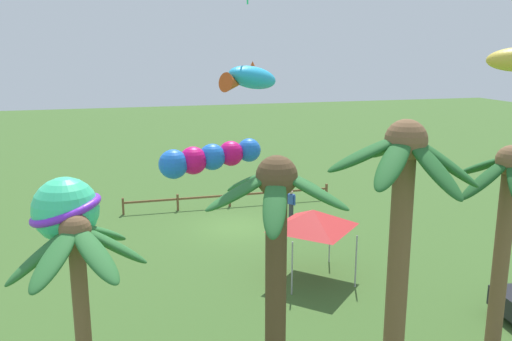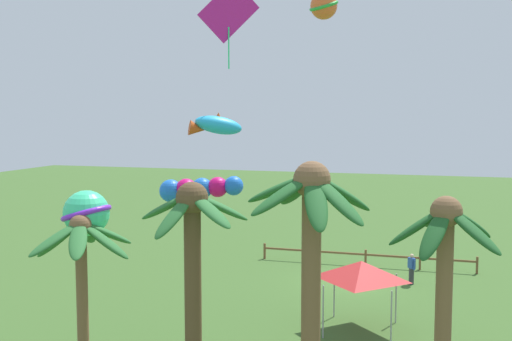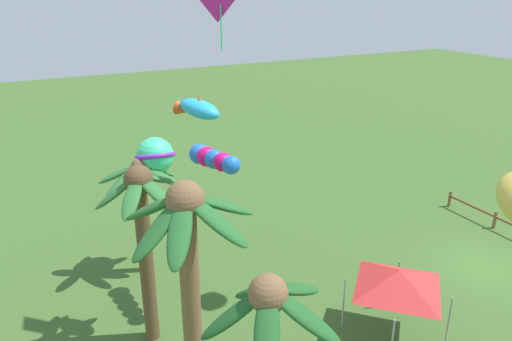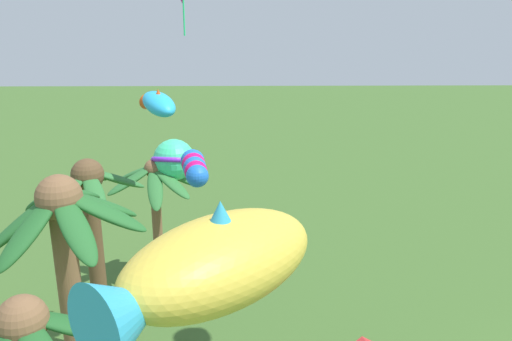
{
  "view_description": "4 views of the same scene",
  "coord_description": "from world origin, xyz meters",
  "views": [
    {
      "loc": [
        6.04,
        26.16,
        9.12
      ],
      "look_at": [
        2.07,
        11.59,
        5.68
      ],
      "focal_mm": 38.22,
      "sensor_mm": 36.0,
      "label": 1
    },
    {
      "loc": [
        -4.39,
        30.98,
        8.67
      ],
      "look_at": [
        2.0,
        9.79,
        6.65
      ],
      "focal_mm": 42.6,
      "sensor_mm": 36.0,
      "label": 2
    },
    {
      "loc": [
        -12.17,
        17.98,
        12.16
      ],
      "look_at": [
        2.37,
        10.53,
        5.86
      ],
      "focal_mm": 34.0,
      "sensor_mm": 36.0,
      "label": 3
    },
    {
      "loc": [
        -12.34,
        10.07,
        11.12
      ],
      "look_at": [
        1.14,
        9.88,
        6.8
      ],
      "focal_mm": 37.45,
      "sensor_mm": 36.0,
      "label": 4
    }
  ],
  "objects": [
    {
      "name": "palm_tree_3",
      "position": [
        -0.99,
        14.33,
        5.41
      ],
      "size": [
        3.8,
        3.81,
        7.4
      ],
      "color": "brown",
      "rests_on": "ground"
    },
    {
      "name": "palm_tree_1",
      "position": [
        6.9,
        13.66,
        4.12
      ],
      "size": [
        3.39,
        3.56,
        5.41
      ],
      "color": "brown",
      "rests_on": "ground"
    },
    {
      "name": "kite_ball_0",
      "position": [
        7.16,
        12.92,
        5.32
      ],
      "size": [
        1.93,
        1.95,
        1.58
      ],
      "color": "#3FE39E"
    },
    {
      "name": "kite_fish_3",
      "position": [
        2.52,
        12.62,
        8.35
      ],
      "size": [
        1.87,
        1.48,
        0.82
      ],
      "color": "#27B2EA"
    },
    {
      "name": "ground_plane",
      "position": [
        0.0,
        0.0,
        0.0
      ],
      "size": [
        120.0,
        120.0,
        0.0
      ],
      "primitive_type": "plane",
      "color": "#3D6028"
    },
    {
      "name": "festival_tent",
      "position": [
        -1.55,
        6.9,
        2.47
      ],
      "size": [
        2.86,
        2.86,
        2.85
      ],
      "color": "#9E9EA3",
      "rests_on": "ground"
    },
    {
      "name": "kite_tube_5",
      "position": [
        3.5,
        11.76,
        6.16
      ],
      "size": [
        2.9,
        1.09,
        0.94
      ],
      "color": "blue"
    },
    {
      "name": "palm_tree_2",
      "position": [
        2.45,
        14.76,
        4.76
      ],
      "size": [
        3.32,
        3.15,
        6.75
      ],
      "color": "brown",
      "rests_on": "ground"
    }
  ]
}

